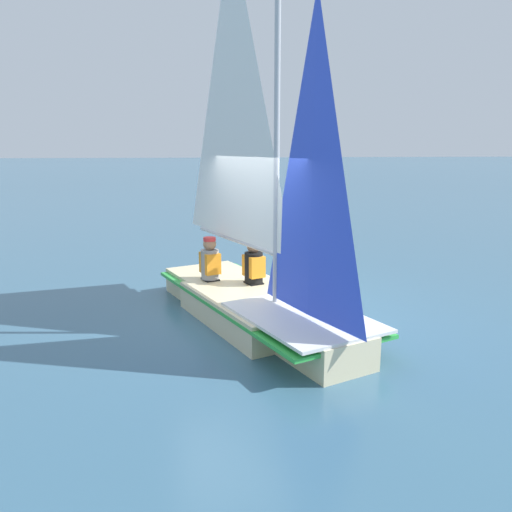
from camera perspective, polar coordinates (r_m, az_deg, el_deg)
The scene contains 4 objects.
ground_plane at distance 7.80m, azimuth -0.00°, elevation -7.42°, with size 260.00×260.00×0.00m, color #38607A.
sailboat_main at distance 7.59m, azimuth -0.20°, elevation -0.82°, with size 2.97×4.75×5.94m.
sailor_helm at distance 8.21m, azimuth -0.27°, elevation -1.80°, with size 0.38×0.41×1.16m.
sailor_crew at distance 8.46m, azimuth -5.27°, elevation -1.43°, with size 0.38×0.41×1.16m.
Camera 1 is at (1.18, 7.25, 2.63)m, focal length 35.00 mm.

